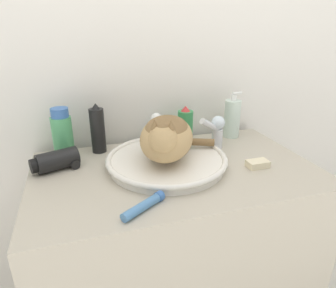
{
  "coord_description": "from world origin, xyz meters",
  "views": [
    {
      "loc": [
        -0.3,
        -0.6,
        1.29
      ],
      "look_at": [
        -0.02,
        0.3,
        0.9
      ],
      "focal_mm": 32.0,
      "sensor_mm": 36.0,
      "label": 1
    }
  ],
  "objects": [
    {
      "name": "spray_bottle_trigger",
      "position": [
        0.12,
        0.52,
        0.89
      ],
      "size": [
        0.06,
        0.06,
        0.16
      ],
      "color": "#338C4C",
      "rests_on": "vanity_counter"
    },
    {
      "name": "hairspray_can_black",
      "position": [
        -0.24,
        0.52,
        0.9
      ],
      "size": [
        0.06,
        0.06,
        0.2
      ],
      "color": "black",
      "rests_on": "vanity_counter"
    },
    {
      "name": "cream_tube",
      "position": [
        -0.16,
        0.08,
        0.83
      ],
      "size": [
        0.14,
        0.1,
        0.03
      ],
      "rotation": [
        0.0,
        0.0,
        0.57
      ],
      "color": "#4C7FB2",
      "rests_on": "vanity_counter"
    },
    {
      "name": "faucet",
      "position": [
        0.21,
        0.42,
        0.89
      ],
      "size": [
        0.12,
        0.08,
        0.14
      ],
      "rotation": [
        0.0,
        0.0,
        -2.75
      ],
      "color": "silver",
      "rests_on": "vanity_counter"
    },
    {
      "name": "vanity_counter",
      "position": [
        0.0,
        0.29,
        0.41
      ],
      "size": [
        0.98,
        0.58,
        0.81
      ],
      "color": "#B2A893",
      "rests_on": "ground_plane"
    },
    {
      "name": "deodorant_stick",
      "position": [
        -0.01,
        0.52,
        0.88
      ],
      "size": [
        0.05,
        0.05,
        0.14
      ],
      "color": "silver",
      "rests_on": "vanity_counter"
    },
    {
      "name": "hair_dryer",
      "position": [
        -0.39,
        0.41,
        0.85
      ],
      "size": [
        0.17,
        0.12,
        0.07
      ],
      "rotation": [
        0.0,
        0.0,
        3.48
      ],
      "color": "black",
      "rests_on": "vanity_counter"
    },
    {
      "name": "soap_pump_bottle",
      "position": [
        0.34,
        0.52,
        0.9
      ],
      "size": [
        0.07,
        0.07,
        0.2
      ],
      "color": "silver",
      "rests_on": "vanity_counter"
    },
    {
      "name": "soap_bar",
      "position": [
        0.28,
        0.22,
        0.83
      ],
      "size": [
        0.08,
        0.05,
        0.02
      ],
      "color": "beige",
      "rests_on": "vanity_counter"
    },
    {
      "name": "mouthwash_bottle",
      "position": [
        -0.37,
        0.52,
        0.9
      ],
      "size": [
        0.08,
        0.08,
        0.19
      ],
      "color": "#4CA366",
      "rests_on": "vanity_counter"
    },
    {
      "name": "cat",
      "position": [
        -0.03,
        0.31,
        0.93
      ],
      "size": [
        0.34,
        0.34,
        0.17
      ],
      "rotation": [
        0.0,
        0.0,
        4.32
      ],
      "color": "tan",
      "rests_on": "sink_basin"
    },
    {
      "name": "sink_basin",
      "position": [
        -0.02,
        0.32,
        0.83
      ],
      "size": [
        0.43,
        0.43,
        0.04
      ],
      "color": "white",
      "rests_on": "vanity_counter"
    },
    {
      "name": "wall_back",
      "position": [
        0.0,
        0.64,
        1.2
      ],
      "size": [
        8.0,
        0.05,
        2.4
      ],
      "color": "silver",
      "rests_on": "ground_plane"
    }
  ]
}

